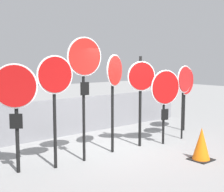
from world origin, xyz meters
The scene contains 11 objects.
ground_plane centered at (0.00, 0.00, 0.00)m, with size 40.00×40.00×0.00m, color gray.
fence_back centered at (0.00, 2.14, 0.56)m, with size 8.73×0.12×1.11m.
stop_sign_0 centered at (-2.78, 0.03, 1.55)m, with size 0.73×0.52×2.18m.
stop_sign_1 centered at (-2.05, -0.23, 1.73)m, with size 0.78×0.15×2.34m.
stop_sign_2 centered at (-1.33, -0.22, 2.06)m, with size 0.84×0.14×2.73m.
stop_sign_3 centered at (-0.38, -0.10, 1.75)m, with size 0.71×0.32×2.37m.
stop_sign_4 centered at (0.48, -0.14, 1.62)m, with size 0.73×0.29×2.34m.
stop_sign_5 centered at (1.12, -0.40, 1.41)m, with size 0.90×0.21×1.99m.
stop_sign_6 centered at (1.98, -0.36, 1.60)m, with size 0.76×0.16×2.10m.
stop_sign_7 centered at (2.91, 0.28, 1.46)m, with size 0.88×0.18×2.03m.
traffic_cone_0 centered at (0.75, -1.80, 0.37)m, with size 0.47×0.47×0.74m.
Camera 1 is at (-5.16, -5.78, 2.22)m, focal length 50.00 mm.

